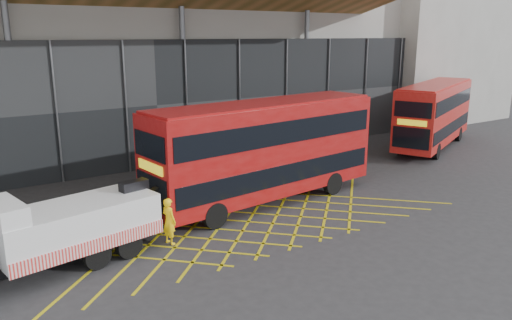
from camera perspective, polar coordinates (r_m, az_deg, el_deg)
ground_plane at (r=22.19m, az=-4.41°, el=-7.87°), size 120.00×120.00×0.00m
road_markings at (r=22.94m, az=-0.88°, el=-7.05°), size 19.96×7.16×0.01m
construction_building at (r=38.32m, az=-15.88°, el=14.66°), size 55.00×23.97×18.00m
east_building at (r=53.96m, az=18.30°, el=15.30°), size 15.00×12.00×20.00m
recovery_truck at (r=19.10m, az=-24.43°, el=-7.61°), size 10.23×4.01×3.55m
bus_towed at (r=24.77m, az=1.00°, el=1.43°), size 12.83×4.28×5.12m
bus_second at (r=39.65m, az=19.73°, el=5.18°), size 11.87×7.29×4.81m
worker at (r=20.63m, az=-9.91°, el=-6.89°), size 0.64×0.81×1.95m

